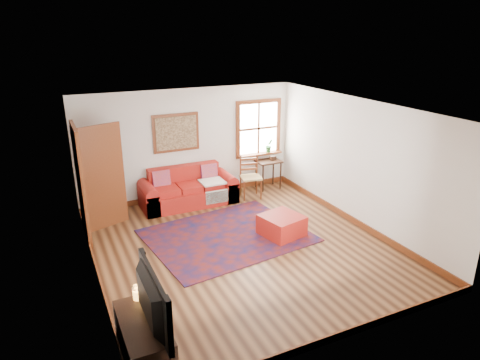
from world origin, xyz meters
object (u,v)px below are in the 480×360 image
side_table (268,165)px  media_cabinet (144,343)px  ladder_back_chair (250,175)px  red_ottoman (282,226)px  red_leather_sofa (188,192)px

side_table → media_cabinet: size_ratio=0.64×
ladder_back_chair → media_cabinet: ladder_back_chair is taller
red_ottoman → ladder_back_chair: (0.35, 2.04, 0.33)m
red_ottoman → media_cabinet: size_ratio=0.64×
red_ottoman → side_table: size_ratio=1.00×
red_leather_sofa → red_ottoman: size_ratio=3.00×
ladder_back_chair → red_ottoman: bearing=-99.7°
red_ottoman → ladder_back_chair: 2.10m
red_leather_sofa → red_ottoman: 2.51m
red_ottoman → side_table: 2.58m
media_cabinet → red_ottoman: bearing=35.0°
ladder_back_chair → media_cabinet: 5.48m
side_table → media_cabinet: side_table is taller
red_ottoman → ladder_back_chair: size_ratio=0.72×
side_table → ladder_back_chair: (-0.65, -0.31, -0.05)m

